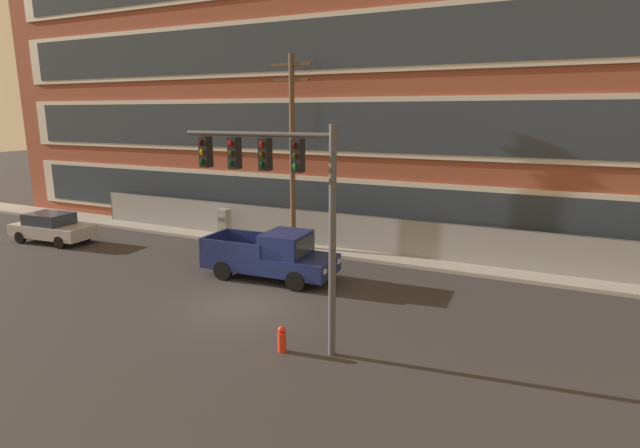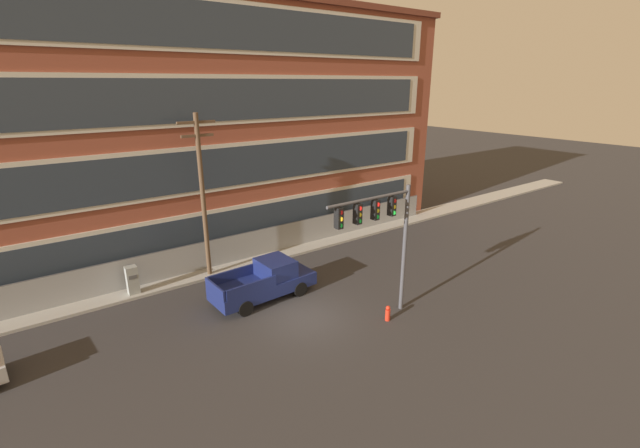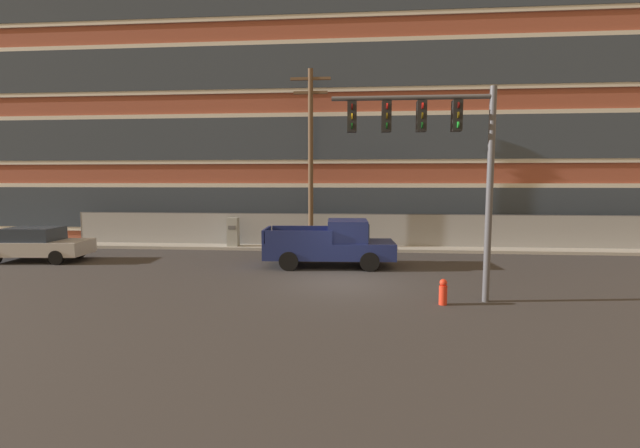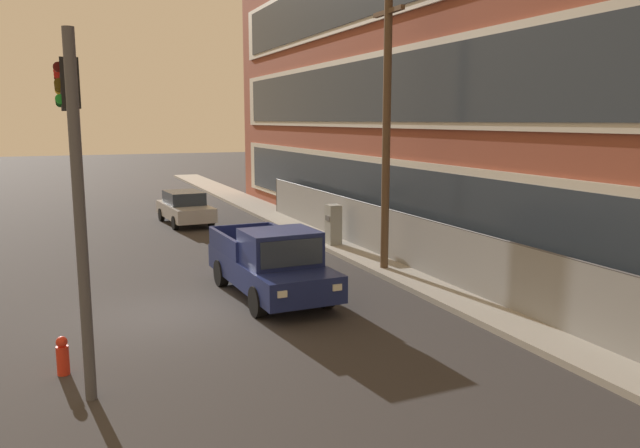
{
  "view_description": "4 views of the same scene",
  "coord_description": "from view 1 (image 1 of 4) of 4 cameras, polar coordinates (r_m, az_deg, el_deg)",
  "views": [
    {
      "loc": [
        9.81,
        -13.92,
        6.71
      ],
      "look_at": [
        1.57,
        3.19,
        2.48
      ],
      "focal_mm": 28.0,
      "sensor_mm": 36.0,
      "label": 1
    },
    {
      "loc": [
        -10.26,
        -15.2,
        10.96
      ],
      "look_at": [
        2.1,
        1.73,
        3.98
      ],
      "focal_mm": 24.0,
      "sensor_mm": 36.0,
      "label": 2
    },
    {
      "loc": [
        0.46,
        -15.19,
        3.67
      ],
      "look_at": [
        -1.07,
        3.19,
        1.82
      ],
      "focal_mm": 24.0,
      "sensor_mm": 36.0,
      "label": 3
    },
    {
      "loc": [
        15.73,
        -2.25,
        4.94
      ],
      "look_at": [
        -1.34,
        4.82,
        1.86
      ],
      "focal_mm": 35.0,
      "sensor_mm": 36.0,
      "label": 4
    }
  ],
  "objects": [
    {
      "name": "electrical_cabinet",
      "position": [
        27.26,
        -10.89,
        -0.09
      ],
      "size": [
        0.58,
        0.52,
        1.7
      ],
      "color": "#939993",
      "rests_on": "ground"
    },
    {
      "name": "fire_hydrant",
      "position": [
        14.71,
        -4.38,
        -12.98
      ],
      "size": [
        0.24,
        0.24,
        0.78
      ],
      "color": "red",
      "rests_on": "ground"
    },
    {
      "name": "brick_mill_building",
      "position": [
        31.14,
        1.93,
        14.97
      ],
      "size": [
        42.95,
        11.85,
        16.04
      ],
      "color": "brown",
      "rests_on": "ground"
    },
    {
      "name": "ground_plane",
      "position": [
        18.3,
        -8.9,
        -9.12
      ],
      "size": [
        160.0,
        160.0,
        0.0
      ],
      "primitive_type": "plane",
      "color": "#333030"
    },
    {
      "name": "chain_link_fence",
      "position": [
        24.53,
        3.36,
        -1.01
      ],
      "size": [
        32.34,
        0.06,
        1.91
      ],
      "color": "gray",
      "rests_on": "ground"
    },
    {
      "name": "sedan_silver",
      "position": [
        29.98,
        -28.3,
        -0.34
      ],
      "size": [
        4.62,
        2.12,
        1.56
      ],
      "color": "#B2B5BA",
      "rests_on": "ground"
    },
    {
      "name": "utility_pole_near_corner",
      "position": [
        24.32,
        -3.19,
        8.8
      ],
      "size": [
        2.08,
        0.26,
        9.43
      ],
      "color": "brown",
      "rests_on": "ground"
    },
    {
      "name": "pickup_truck_navy",
      "position": [
        20.65,
        -5.44,
        -3.69
      ],
      "size": [
        5.65,
        2.36,
        2.02
      ],
      "color": "navy",
      "rests_on": "ground"
    },
    {
      "name": "traffic_signal_mast",
      "position": [
        13.9,
        -4.53,
        4.53
      ],
      "size": [
        4.84,
        0.43,
        6.44
      ],
      "color": "#4C4C51",
      "rests_on": "ground"
    },
    {
      "name": "sidewalk_building_side",
      "position": [
        24.8,
        1.44,
        -2.96
      ],
      "size": [
        80.0,
        2.05,
        0.16
      ],
      "primitive_type": "cube",
      "color": "#9E9B93",
      "rests_on": "ground"
    }
  ]
}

